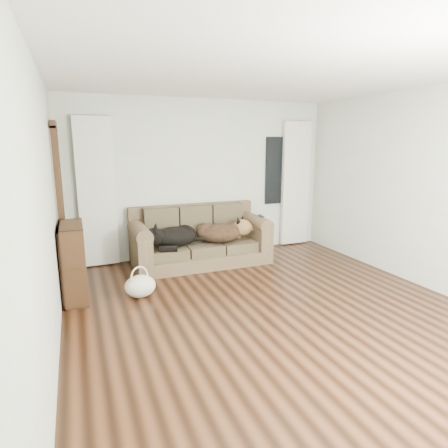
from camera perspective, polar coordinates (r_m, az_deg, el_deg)
name	(u,v)px	position (r m, az deg, el deg)	size (l,w,h in m)	color
floor	(272,310)	(4.46, 7.30, -12.90)	(5.00, 5.00, 0.00)	black
ceiling	(279,70)	(4.11, 8.34, 22.14)	(5.00, 5.00, 0.00)	white
wall_back	(202,179)	(6.36, -3.43, 6.90)	(4.50, 0.04, 2.60)	silver
wall_left	(46,212)	(3.57, -25.53, 1.61)	(0.04, 5.00, 2.60)	silver
wall_right	(427,189)	(5.54, 28.55, 4.68)	(0.04, 5.00, 2.60)	silver
curtain_left	(97,193)	(5.98, -18.84, 4.50)	(0.55, 0.08, 2.25)	silver
curtain_right	(295,184)	(7.08, 10.83, 6.02)	(0.55, 0.08, 2.25)	silver
window_pane	(278,171)	(6.92, 8.22, 8.05)	(0.50, 0.03, 1.20)	black
door_casing	(61,205)	(5.63, -23.63, 2.65)	(0.07, 0.60, 2.10)	black
sofa	(201,236)	(5.95, -3.60, -1.78)	(2.11, 0.91, 0.86)	brown
dog_black_lab	(172,238)	(5.72, -7.87, -2.14)	(0.72, 0.50, 0.30)	black
dog_shepherd	(220,233)	(5.94, -0.54, -1.39)	(0.75, 0.53, 0.33)	black
tv_remote	(261,216)	(6.10, 5.69, 1.22)	(0.05, 0.18, 0.02)	black
tote_bag	(140,285)	(4.83, -12.68, -9.01)	(0.39, 0.30, 0.28)	silver
bookshelf	(73,259)	(4.95, -22.03, -4.96)	(0.28, 0.75, 0.93)	black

